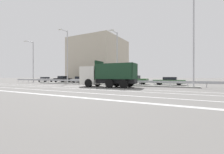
{
  "coord_description": "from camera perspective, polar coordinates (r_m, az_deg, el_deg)",
  "views": [
    {
      "loc": [
        13.33,
        -18.52,
        1.36
      ],
      "look_at": [
        3.23,
        0.07,
        1.3
      ],
      "focal_mm": 24.0,
      "sensor_mm": 36.0,
      "label": 1
    }
  ],
  "objects": [
    {
      "name": "ground_plane",
      "position": [
        22.86,
        -7.24,
        -3.25
      ],
      "size": [
        320.0,
        320.0,
        0.0
      ],
      "primitive_type": "plane",
      "color": "#605E5B"
    },
    {
      "name": "lane_strip_0",
      "position": [
        17.94,
        -4.33,
        -4.18
      ],
      "size": [
        51.3,
        0.16,
        0.01
      ],
      "primitive_type": "cube",
      "color": "silver",
      "rests_on": "ground_plane"
    },
    {
      "name": "lane_strip_1",
      "position": [
        16.13,
        -8.59,
        -4.66
      ],
      "size": [
        51.3,
        0.16,
        0.01
      ],
      "primitive_type": "cube",
      "color": "silver",
      "rests_on": "ground_plane"
    },
    {
      "name": "lane_strip_2",
      "position": [
        13.89,
        -16.01,
        -5.44
      ],
      "size": [
        51.3,
        0.16,
        0.01
      ],
      "primitive_type": "cube",
      "color": "silver",
      "rests_on": "ground_plane"
    },
    {
      "name": "lane_strip_3",
      "position": [
        12.27,
        -24.16,
        -6.2
      ],
      "size": [
        51.3,
        0.16,
        0.01
      ],
      "primitive_type": "cube",
      "color": "silver",
      "rests_on": "ground_plane"
    },
    {
      "name": "lane_strip_4",
      "position": [
        12.41,
        -23.27,
        -6.12
      ],
      "size": [
        51.3,
        0.16,
        0.01
      ],
      "primitive_type": "cube",
      "color": "silver",
      "rests_on": "ground_plane"
    },
    {
      "name": "median_island",
      "position": [
        24.36,
        -4.72,
        -2.83
      ],
      "size": [
        28.22,
        1.1,
        0.18
      ],
      "primitive_type": "cube",
      "color": "gray",
      "rests_on": "ground_plane"
    },
    {
      "name": "median_guardrail",
      "position": [
        25.52,
        -3.0,
        -1.61
      ],
      "size": [
        51.3,
        0.09,
        0.78
      ],
      "color": "#9EA0A5",
      "rests_on": "ground_plane"
    },
    {
      "name": "dump_truck",
      "position": [
        19.91,
        -4.22,
        0.12
      ],
      "size": [
        7.61,
        3.04,
        3.43
      ],
      "rotation": [
        0.0,
        0.0,
        1.64
      ],
      "color": "silver",
      "rests_on": "ground_plane"
    },
    {
      "name": "median_road_sign",
      "position": [
        25.13,
        -7.43,
        -0.12
      ],
      "size": [
        0.75,
        0.16,
        2.34
      ],
      "color": "white",
      "rests_on": "ground_plane"
    },
    {
      "name": "street_lamp_0",
      "position": [
        37.01,
        -28.02,
        5.67
      ],
      "size": [
        0.71,
        2.0,
        8.94
      ],
      "color": "#ADADB2",
      "rests_on": "ground_plane"
    },
    {
      "name": "street_lamp_1",
      "position": [
        29.05,
        -16.84,
        8.08
      ],
      "size": [
        0.7,
        1.96,
        9.81
      ],
      "color": "#ADADB2",
      "rests_on": "ground_plane"
    },
    {
      "name": "street_lamp_2",
      "position": [
        22.89,
        1.77,
        8.14
      ],
      "size": [
        0.71,
        2.21,
        8.12
      ],
      "color": "#ADADB2",
      "rests_on": "ground_plane"
    },
    {
      "name": "street_lamp_3",
      "position": [
        20.63,
        28.64,
        12.86
      ],
      "size": [
        0.72,
        2.39,
        10.77
      ],
      "color": "#ADADB2",
      "rests_on": "ground_plane"
    },
    {
      "name": "parked_car_0",
      "position": [
        42.37,
        -24.1,
        -0.8
      ],
      "size": [
        4.68,
        2.06,
        1.25
      ],
      "rotation": [
        0.0,
        0.0,
        -1.66
      ],
      "color": "silver",
      "rests_on": "ground_plane"
    },
    {
      "name": "parked_car_1",
      "position": [
        37.95,
        -18.3,
        -0.77
      ],
      "size": [
        4.46,
        2.23,
        1.5
      ],
      "rotation": [
        0.0,
        0.0,
        1.51
      ],
      "color": "black",
      "rests_on": "ground_plane"
    },
    {
      "name": "parked_car_2",
      "position": [
        33.75,
        -11.73,
        -0.97
      ],
      "size": [
        4.65,
        1.92,
        1.38
      ],
      "rotation": [
        0.0,
        0.0,
        -1.58
      ],
      "color": "silver",
      "rests_on": "ground_plane"
    },
    {
      "name": "parked_car_3",
      "position": [
        30.33,
        -2.69,
        -1.1
      ],
      "size": [
        4.81,
        2.13,
        1.38
      ],
      "rotation": [
        0.0,
        0.0,
        -1.52
      ],
      "color": "#335B33",
      "rests_on": "ground_plane"
    },
    {
      "name": "parked_car_4",
      "position": [
        27.18,
        8.56,
        -1.08
      ],
      "size": [
        4.66,
        1.82,
        1.56
      ],
      "rotation": [
        0.0,
        0.0,
        -1.58
      ],
      "color": "#335B33",
      "rests_on": "ground_plane"
    },
    {
      "name": "parked_car_5",
      "position": [
        25.69,
        21.0,
        -1.39
      ],
      "size": [
        4.81,
        1.99,
        1.29
      ],
      "rotation": [
        0.0,
        0.0,
        1.58
      ],
      "color": "#335B33",
      "rests_on": "ground_plane"
    },
    {
      "name": "background_building_0",
      "position": [
        44.82,
        -4.97,
        6.28
      ],
      "size": [
        13.41,
        13.83,
        12.28
      ],
      "primitive_type": "cube",
      "color": "#B7AD99",
      "rests_on": "ground_plane"
    }
  ]
}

